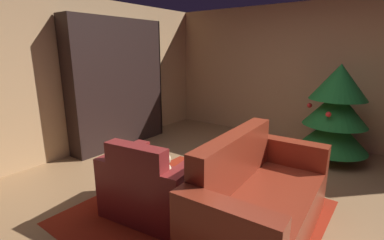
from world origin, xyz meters
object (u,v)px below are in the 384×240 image
object	(u,v)px
bottle_on_table	(220,169)
decorated_tree	(336,112)
coffee_table	(204,181)
book_stack_on_table	(205,170)
couch_red	(259,202)
bookshelf_unit	(124,85)
armchair_red	(153,187)

from	to	relation	value
bottle_on_table	decorated_tree	xyz separation A→B (m)	(0.55, 2.44, 0.20)
coffee_table	book_stack_on_table	distance (m)	0.11
couch_red	book_stack_on_table	size ratio (longest dim) A/B	7.80
bookshelf_unit	couch_red	world-z (taller)	bookshelf_unit
bookshelf_unit	coffee_table	bearing A→B (deg)	-23.94
book_stack_on_table	decorated_tree	world-z (taller)	decorated_tree
book_stack_on_table	couch_red	bearing A→B (deg)	8.98
bookshelf_unit	bottle_on_table	world-z (taller)	bookshelf_unit
armchair_red	couch_red	bearing A→B (deg)	19.72
book_stack_on_table	decorated_tree	bearing A→B (deg)	73.87
bookshelf_unit	armchair_red	distance (m)	2.58
coffee_table	bottle_on_table	size ratio (longest dim) A/B	2.37
armchair_red	book_stack_on_table	bearing A→B (deg)	30.78
bookshelf_unit	armchair_red	xyz separation A→B (m)	(2.04, -1.37, -0.78)
couch_red	coffee_table	distance (m)	0.56
armchair_red	decorated_tree	distance (m)	3.00
couch_red	book_stack_on_table	xyz separation A→B (m)	(-0.54, -0.09, 0.20)
armchair_red	decorated_tree	bearing A→B (deg)	66.78
armchair_red	book_stack_on_table	world-z (taller)	armchair_red
couch_red	bottle_on_table	xyz separation A→B (m)	(-0.38, -0.07, 0.25)
couch_red	book_stack_on_table	world-z (taller)	couch_red
book_stack_on_table	bottle_on_table	xyz separation A→B (m)	(0.16, 0.01, 0.05)
decorated_tree	coffee_table	bearing A→B (deg)	-106.09
armchair_red	coffee_table	world-z (taller)	armchair_red
bottle_on_table	decorated_tree	distance (m)	2.51
bookshelf_unit	armchair_red	size ratio (longest dim) A/B	2.07
coffee_table	bookshelf_unit	bearing A→B (deg)	156.06
armchair_red	decorated_tree	xyz separation A→B (m)	(1.17, 2.73, 0.47)
coffee_table	decorated_tree	distance (m)	2.60
book_stack_on_table	bottle_on_table	distance (m)	0.17
coffee_table	bottle_on_table	bearing A→B (deg)	10.39
bookshelf_unit	armchair_red	bearing A→B (deg)	-33.77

